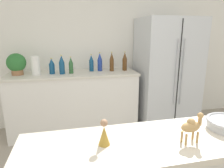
{
  "coord_description": "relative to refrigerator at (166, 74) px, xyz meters",
  "views": [
    {
      "loc": [
        -0.47,
        -0.58,
        1.5
      ],
      "look_at": [
        -0.03,
        1.37,
        0.99
      ],
      "focal_mm": 32.0,
      "sensor_mm": 36.0,
      "label": 1
    }
  ],
  "objects": [
    {
      "name": "wall_back",
      "position": [
        -1.08,
        0.41,
        0.41
      ],
      "size": [
        8.0,
        0.06,
        2.55
      ],
      "color": "white",
      "rests_on": "ground_plane"
    },
    {
      "name": "back_counter",
      "position": [
        -1.48,
        0.08,
        -0.4
      ],
      "size": [
        1.89,
        0.63,
        0.93
      ],
      "color": "white",
      "rests_on": "ground_plane"
    },
    {
      "name": "refrigerator",
      "position": [
        0.0,
        0.0,
        0.0
      ],
      "size": [
        0.91,
        0.74,
        1.73
      ],
      "color": "silver",
      "rests_on": "ground_plane"
    },
    {
      "name": "potted_plant",
      "position": [
        -2.25,
        0.09,
        0.23
      ],
      "size": [
        0.26,
        0.26,
        0.3
      ],
      "color": "#9E6B47",
      "rests_on": "back_counter"
    },
    {
      "name": "paper_towel_roll",
      "position": [
        -1.99,
        0.02,
        0.2
      ],
      "size": [
        0.12,
        0.12,
        0.27
      ],
      "color": "white",
      "rests_on": "back_counter"
    },
    {
      "name": "back_bottle_0",
      "position": [
        -1.51,
        0.04,
        0.18
      ],
      "size": [
        0.06,
        0.06,
        0.24
      ],
      "color": "#2D6033",
      "rests_on": "back_counter"
    },
    {
      "name": "back_bottle_1",
      "position": [
        -1.64,
        0.02,
        0.19
      ],
      "size": [
        0.08,
        0.08,
        0.27
      ],
      "color": "navy",
      "rests_on": "back_counter"
    },
    {
      "name": "back_bottle_2",
      "position": [
        -1.2,
        0.15,
        0.19
      ],
      "size": [
        0.07,
        0.07,
        0.26
      ],
      "color": "navy",
      "rests_on": "back_counter"
    },
    {
      "name": "back_bottle_3",
      "position": [
        -0.68,
        0.09,
        0.2
      ],
      "size": [
        0.07,
        0.07,
        0.29
      ],
      "color": "brown",
      "rests_on": "back_counter"
    },
    {
      "name": "back_bottle_4",
      "position": [
        -1.07,
        0.14,
        0.2
      ],
      "size": [
        0.07,
        0.07,
        0.29
      ],
      "color": "navy",
      "rests_on": "back_counter"
    },
    {
      "name": "back_bottle_5",
      "position": [
        -0.89,
        0.1,
        0.2
      ],
      "size": [
        0.06,
        0.06,
        0.29
      ],
      "color": "brown",
      "rests_on": "back_counter"
    },
    {
      "name": "back_bottle_6",
      "position": [
        -1.78,
        0.06,
        0.17
      ],
      "size": [
        0.08,
        0.08,
        0.23
      ],
      "color": "navy",
      "rests_on": "back_counter"
    },
    {
      "name": "camel_figurine",
      "position": [
        -0.93,
        -2.04,
        0.16
      ],
      "size": [
        0.13,
        0.07,
        0.16
      ],
      "color": "tan",
      "rests_on": "bar_counter"
    },
    {
      "name": "wise_man_figurine_blue",
      "position": [
        -1.39,
        -1.97,
        0.13
      ],
      "size": [
        0.06,
        0.06,
        0.14
      ],
      "color": "#B28933",
      "rests_on": "bar_counter"
    }
  ]
}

